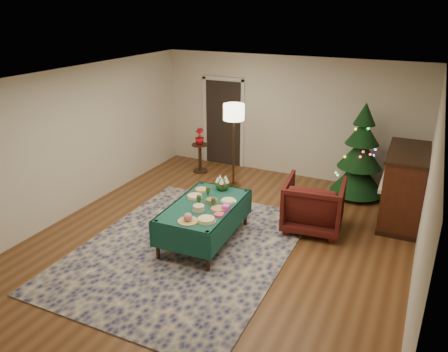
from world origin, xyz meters
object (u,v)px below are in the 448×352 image
at_px(floor_lamp, 234,117).
at_px(piano, 404,187).
at_px(armchair, 314,203).
at_px(gift_box, 226,208).
at_px(christmas_tree, 360,156).
at_px(buffet_table, 204,212).
at_px(side_table, 200,158).
at_px(potted_plant, 200,140).

bearing_deg(floor_lamp, piano, -2.83).
relative_size(armchair, floor_lamp, 0.56).
xyz_separation_m(gift_box, christmas_tree, (1.55, 3.06, 0.15)).
bearing_deg(piano, gift_box, -137.20).
relative_size(floor_lamp, christmas_tree, 0.92).
bearing_deg(armchair, floor_lamp, -36.32).
height_order(buffet_table, side_table, buffet_table).
relative_size(armchair, christmas_tree, 0.52).
height_order(christmas_tree, piano, christmas_tree).
relative_size(gift_box, floor_lamp, 0.06).
bearing_deg(christmas_tree, armchair, -104.04).
distance_m(floor_lamp, potted_plant, 1.38).
xyz_separation_m(armchair, christmas_tree, (0.45, 1.80, 0.37)).
xyz_separation_m(side_table, potted_plant, (-0.00, 0.00, 0.46)).
distance_m(buffet_table, side_table, 3.30).
distance_m(buffet_table, piano, 3.64).
relative_size(armchair, potted_plant, 2.66).
bearing_deg(potted_plant, piano, -7.84).
bearing_deg(buffet_table, piano, 37.88).
height_order(buffet_table, christmas_tree, christmas_tree).
relative_size(gift_box, potted_plant, 0.28).
relative_size(potted_plant, piano, 0.24).
xyz_separation_m(buffet_table, piano, (2.87, 2.23, 0.11)).
distance_m(gift_box, floor_lamp, 2.76).
distance_m(armchair, side_table, 3.55).
bearing_deg(gift_box, christmas_tree, 63.18).
relative_size(side_table, piano, 0.43).
height_order(buffet_table, floor_lamp, floor_lamp).
relative_size(side_table, christmas_tree, 0.35).
distance_m(buffet_table, potted_plant, 3.30).
xyz_separation_m(floor_lamp, side_table, (-1.07, 0.45, -1.21)).
xyz_separation_m(buffet_table, side_table, (-1.63, 2.85, -0.22)).
xyz_separation_m(gift_box, side_table, (-2.05, 2.90, -0.40)).
bearing_deg(christmas_tree, buffet_table, -123.00).
distance_m(potted_plant, piano, 4.55).
relative_size(armchair, side_table, 1.50).
bearing_deg(floor_lamp, christmas_tree, 13.66).
bearing_deg(armchair, christmas_tree, -110.66).
distance_m(floor_lamp, piano, 3.55).
bearing_deg(side_table, floor_lamp, -22.89).
bearing_deg(gift_box, armchair, 48.97).
height_order(buffet_table, piano, piano).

